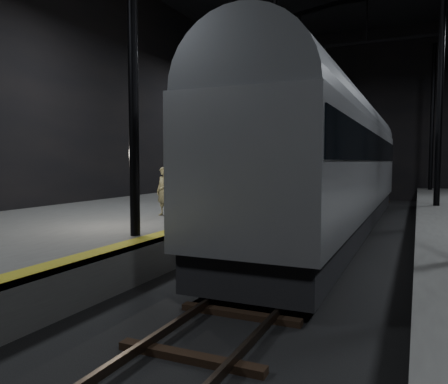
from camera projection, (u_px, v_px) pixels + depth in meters
The scene contains 6 objects.
ground at pixel (311, 255), 13.76m from camera, with size 44.00×44.00×0.00m, color black.
platform_left at pixel (117, 226), 16.77m from camera, with size 9.00×43.80×1.00m, color #4E4E4B.
tactile_strip at pixel (217, 218), 15.01m from camera, with size 0.50×43.80×0.01m, color olive.
track at pixel (311, 253), 13.75m from camera, with size 2.40×43.00×0.24m.
train at pixel (337, 156), 17.64m from camera, with size 3.20×21.37×5.71m.
woman at pixel (164, 191), 15.74m from camera, with size 0.65×0.43×1.78m, color #968B5C.
Camera 1 is at (3.03, -13.52, 2.96)m, focal length 35.00 mm.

